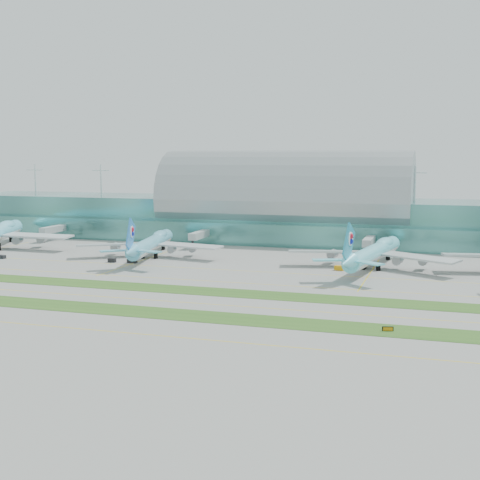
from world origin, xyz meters
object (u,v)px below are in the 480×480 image
(terminal, at_px, (286,211))
(taxiway_sign_east, at_px, (388,329))
(airliner_b, at_px, (151,243))
(airliner_c, at_px, (374,252))

(terminal, height_order, taxiway_sign_east, terminal)
(terminal, relative_size, airliner_b, 5.01)
(airliner_b, xyz_separation_m, airliner_c, (88.61, -0.81, 0.28))
(airliner_c, bearing_deg, terminal, 134.05)
(terminal, xyz_separation_m, airliner_b, (-39.01, -68.91, -8.43))
(airliner_b, distance_m, taxiway_sign_east, 134.56)
(terminal, bearing_deg, taxiway_sign_east, -68.41)
(airliner_b, relative_size, taxiway_sign_east, 25.74)
(airliner_c, bearing_deg, taxiway_sign_east, -73.15)
(terminal, height_order, airliner_c, terminal)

